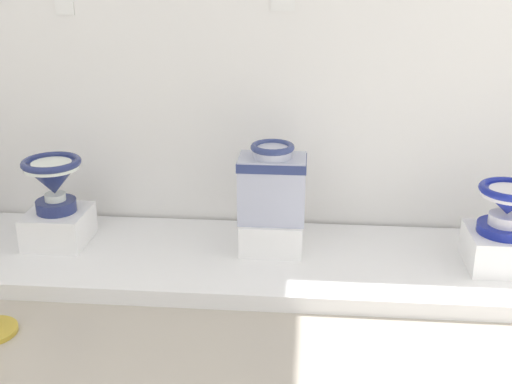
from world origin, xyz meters
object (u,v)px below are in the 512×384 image
object	(u,v)px
plinth_block_leftmost	(501,249)
info_placard_first	(64,3)
plinth_block_tall_cobalt	(272,234)
antique_toilet_leftmost	(508,204)
plinth_block_pale_glazed	(59,227)
antique_toilet_tall_cobalt	(272,182)
antique_toilet_pale_glazed	(53,178)

from	to	relation	value
plinth_block_leftmost	info_placard_first	bearing A→B (deg)	168.56
plinth_block_leftmost	info_placard_first	distance (m)	2.85
plinth_block_tall_cobalt	antique_toilet_leftmost	bearing A→B (deg)	-4.63
plinth_block_pale_glazed	info_placard_first	world-z (taller)	info_placard_first
plinth_block_leftmost	plinth_block_pale_glazed	bearing A→B (deg)	177.97
antique_toilet_tall_cobalt	plinth_block_leftmost	xyz separation A→B (m)	(1.26, -0.10, -0.32)
plinth_block_tall_cobalt	plinth_block_pale_glazed	bearing A→B (deg)	-179.42
antique_toilet_tall_cobalt	antique_toilet_leftmost	distance (m)	1.27
plinth_block_pale_glazed	antique_toilet_pale_glazed	world-z (taller)	antique_toilet_pale_glazed
antique_toilet_pale_glazed	antique_toilet_leftmost	bearing A→B (deg)	-2.03
plinth_block_leftmost	antique_toilet_leftmost	xyz separation A→B (m)	(0.00, 0.00, 0.26)
antique_toilet_pale_glazed	plinth_block_pale_glazed	bearing A→B (deg)	0.00
plinth_block_tall_cobalt	info_placard_first	world-z (taller)	info_placard_first
plinth_block_tall_cobalt	plinth_block_leftmost	distance (m)	1.27
antique_toilet_tall_cobalt	info_placard_first	distance (m)	1.61
plinth_block_tall_cobalt	antique_toilet_leftmost	world-z (taller)	antique_toilet_leftmost
plinth_block_pale_glazed	antique_toilet_leftmost	size ratio (longest dim) A/B	1.11
info_placard_first	antique_toilet_leftmost	bearing A→B (deg)	-11.44
antique_toilet_pale_glazed	antique_toilet_leftmost	distance (m)	2.53
antique_toilet_tall_cobalt	plinth_block_leftmost	bearing A→B (deg)	-4.63
plinth_block_leftmost	antique_toilet_leftmost	distance (m)	0.26
antique_toilet_pale_glazed	info_placard_first	world-z (taller)	info_placard_first
antique_toilet_pale_glazed	plinth_block_leftmost	distance (m)	2.54
antique_toilet_tall_cobalt	plinth_block_leftmost	world-z (taller)	antique_toilet_tall_cobalt
antique_toilet_pale_glazed	antique_toilet_leftmost	world-z (taller)	antique_toilet_pale_glazed
plinth_block_pale_glazed	antique_toilet_tall_cobalt	bearing A→B (deg)	0.58
plinth_block_leftmost	plinth_block_tall_cobalt	bearing A→B (deg)	175.37
antique_toilet_leftmost	info_placard_first	bearing A→B (deg)	168.56
antique_toilet_tall_cobalt	plinth_block_leftmost	distance (m)	1.31
plinth_block_leftmost	antique_toilet_tall_cobalt	bearing A→B (deg)	175.37
plinth_block_pale_glazed	plinth_block_leftmost	world-z (taller)	plinth_block_leftmost
antique_toilet_pale_glazed	antique_toilet_tall_cobalt	size ratio (longest dim) A/B	0.75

